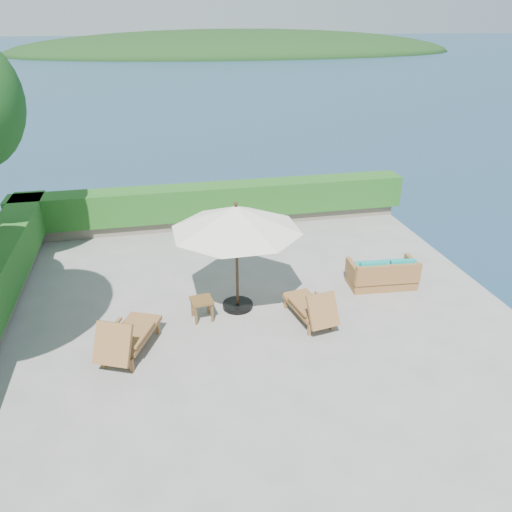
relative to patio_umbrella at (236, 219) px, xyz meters
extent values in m
plane|color=gray|center=(0.22, -0.41, -2.20)|extent=(12.00, 12.00, 0.00)
cube|color=#524C41|center=(0.22, -0.41, -3.76)|extent=(12.00, 12.00, 3.00)
plane|color=#153444|center=(0.22, -0.41, -5.21)|extent=(600.00, 600.00, 0.00)
ellipsoid|color=black|center=(25.22, 139.59, -5.21)|extent=(126.00, 57.60, 12.60)
cube|color=slate|center=(0.22, 5.19, -2.03)|extent=(12.00, 0.60, 0.36)
cube|color=#144915|center=(0.22, 5.19, -1.36)|extent=(12.40, 0.90, 1.00)
cylinder|color=black|center=(0.00, 0.00, -2.15)|extent=(0.91, 0.91, 0.11)
cylinder|color=#311E12|center=(0.00, 0.00, -0.95)|extent=(0.08, 0.08, 2.51)
cone|color=beige|center=(0.00, 0.00, 0.03)|extent=(3.78, 3.78, 0.55)
sphere|color=#311E12|center=(0.00, 0.00, 0.36)|extent=(0.12, 0.12, 0.09)
cube|color=olive|center=(-2.94, -1.63, -2.07)|extent=(0.09, 0.09, 0.28)
cube|color=olive|center=(-2.39, -1.88, -2.07)|extent=(0.09, 0.09, 0.28)
cube|color=olive|center=(-2.41, -0.45, -2.07)|extent=(0.09, 0.09, 0.28)
cube|color=olive|center=(-1.86, -0.70, -2.07)|extent=(0.09, 0.09, 0.28)
cube|color=olive|center=(-2.35, -1.07, -1.88)|extent=(1.22, 1.57, 0.10)
cube|color=olive|center=(-2.68, -1.80, -1.58)|extent=(0.83, 0.71, 0.75)
cube|color=olive|center=(-2.78, -1.11, -1.72)|extent=(0.43, 0.86, 0.05)
cube|color=olive|center=(-2.11, -1.41, -1.72)|extent=(0.43, 0.86, 0.05)
cube|color=olive|center=(1.29, -1.43, -2.08)|extent=(0.07, 0.07, 0.26)
cube|color=olive|center=(1.83, -1.34, -2.08)|extent=(0.07, 0.07, 0.26)
cube|color=olive|center=(1.09, -0.27, -2.08)|extent=(0.07, 0.07, 0.26)
cube|color=olive|center=(1.63, -0.17, -2.08)|extent=(0.07, 0.07, 0.26)
cube|color=olive|center=(1.44, -0.71, -1.91)|extent=(0.86, 1.37, 0.09)
cube|color=olive|center=(1.57, -1.43, -1.64)|extent=(0.71, 0.52, 0.69)
cube|color=olive|center=(1.15, -0.96, -1.76)|extent=(0.20, 0.83, 0.05)
cube|color=olive|center=(1.81, -0.84, -1.76)|extent=(0.20, 0.83, 0.05)
cube|color=brown|center=(-1.02, -0.52, -1.98)|extent=(0.05, 0.05, 0.45)
cube|color=brown|center=(-0.66, -0.48, -1.98)|extent=(0.05, 0.05, 0.45)
cube|color=brown|center=(-1.07, -0.16, -1.98)|extent=(0.05, 0.05, 0.45)
cube|color=brown|center=(-0.70, -0.11, -1.98)|extent=(0.05, 0.05, 0.45)
cube|color=brown|center=(-0.86, -0.32, -1.73)|extent=(0.53, 0.53, 0.05)
cube|color=olive|center=(3.73, 0.31, -2.02)|extent=(1.69, 0.93, 0.36)
cube|color=olive|center=(3.70, -0.07, -1.71)|extent=(1.64, 0.25, 0.50)
cube|color=olive|center=(2.95, 0.36, -1.75)|extent=(0.17, 0.82, 0.41)
cube|color=olive|center=(4.51, 0.25, -1.75)|extent=(0.17, 0.82, 0.41)
cube|color=#12867E|center=(3.36, 0.38, -1.76)|extent=(0.75, 0.70, 0.16)
cube|color=#12867E|center=(4.12, 0.32, -1.76)|extent=(0.75, 0.70, 0.16)
cube|color=#12867E|center=(3.33, 0.05, -1.55)|extent=(0.64, 0.17, 0.33)
cube|color=#12867E|center=(4.09, -0.01, -1.55)|extent=(0.64, 0.17, 0.33)
camera|label=1|loc=(-1.67, -9.86, 3.92)|focal=35.00mm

